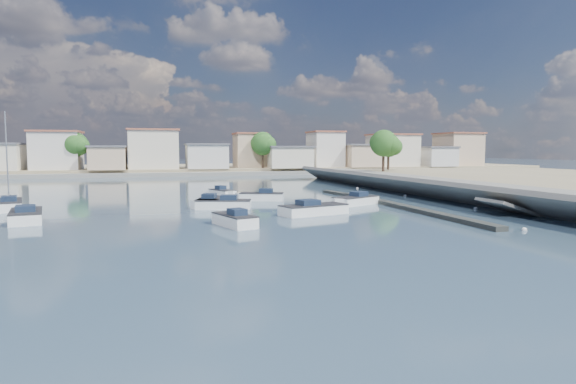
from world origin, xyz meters
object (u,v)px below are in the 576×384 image
object	(u,v)px
motorboat_b	(211,202)
motorboat_f	(259,197)
motorboat_g	(223,194)
motorboat_a	(233,220)
sailboat	(9,205)
motorboat_h	(317,210)
motorboat_c	(221,205)
motorboat_e	(26,216)
motorboat_d	(354,201)

from	to	relation	value
motorboat_b	motorboat_f	xyz separation A→B (m)	(5.57, 3.80, 0.00)
motorboat_g	motorboat_a	bearing A→B (deg)	-95.97
motorboat_a	sailboat	xyz separation A→B (m)	(-18.07, 14.83, 0.03)
motorboat_b	motorboat_h	bearing A→B (deg)	-46.51
motorboat_c	motorboat_f	bearing A→B (deg)	51.67
motorboat_f	motorboat_h	size ratio (longest dim) A/B	0.80
motorboat_c	motorboat_h	distance (m)	9.30
motorboat_a	motorboat_f	bearing A→B (deg)	71.60
motorboat_b	motorboat_f	bearing A→B (deg)	34.25
motorboat_h	sailboat	distance (m)	27.89
motorboat_a	motorboat_g	xyz separation A→B (m)	(2.20, 21.07, 0.00)
motorboat_a	motorboat_e	bearing A→B (deg)	156.61
motorboat_d	motorboat_g	xyz separation A→B (m)	(-11.15, 11.55, 0.00)
motorboat_d	motorboat_h	xyz separation A→B (m)	(-5.67, -5.42, 0.00)
motorboat_h	motorboat_e	bearing A→B (deg)	174.22
motorboat_g	motorboat_d	bearing A→B (deg)	-46.00
motorboat_d	motorboat_f	size ratio (longest dim) A/B	1.04
motorboat_b	sailboat	size ratio (longest dim) A/B	0.61
motorboat_g	motorboat_h	bearing A→B (deg)	-72.10
motorboat_g	sailboat	distance (m)	21.21
motorboat_d	motorboat_g	distance (m)	16.05
motorboat_g	motorboat_h	distance (m)	17.83
motorboat_d	sailboat	size ratio (longest dim) A/B	0.60
motorboat_d	sailboat	world-z (taller)	sailboat
motorboat_a	motorboat_h	xyz separation A→B (m)	(7.68, 4.11, -0.00)
motorboat_f	motorboat_b	bearing A→B (deg)	-145.75
sailboat	motorboat_h	bearing A→B (deg)	-22.61
motorboat_h	sailboat	world-z (taller)	sailboat
motorboat_f	motorboat_g	world-z (taller)	same
motorboat_a	motorboat_h	size ratio (longest dim) A/B	0.74
motorboat_e	motorboat_g	distance (m)	22.43
motorboat_c	sailboat	xyz separation A→B (m)	(-18.50, 4.90, 0.03)
motorboat_d	motorboat_g	size ratio (longest dim) A/B	1.25
motorboat_e	motorboat_f	xyz separation A→B (m)	(20.13, 9.82, -0.00)
motorboat_b	motorboat_c	bearing A→B (deg)	-75.87
motorboat_e	sailboat	size ratio (longest dim) A/B	0.68
motorboat_h	motorboat_a	bearing A→B (deg)	-151.87
motorboat_a	motorboat_d	world-z (taller)	same
motorboat_c	motorboat_d	distance (m)	12.92
motorboat_a	sailboat	bearing A→B (deg)	140.62
motorboat_c	motorboat_f	distance (m)	7.98
sailboat	motorboat_b	bearing A→B (deg)	-7.74
motorboat_a	motorboat_h	bearing A→B (deg)	28.13
motorboat_c	motorboat_e	world-z (taller)	same
motorboat_b	sailboat	bearing A→B (deg)	172.26
motorboat_a	motorboat_h	distance (m)	8.71
motorboat_a	motorboat_b	bearing A→B (deg)	90.86
motorboat_h	motorboat_d	bearing A→B (deg)	43.68
motorboat_d	motorboat_f	distance (m)	10.39
motorboat_e	sailboat	bearing A→B (deg)	111.48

